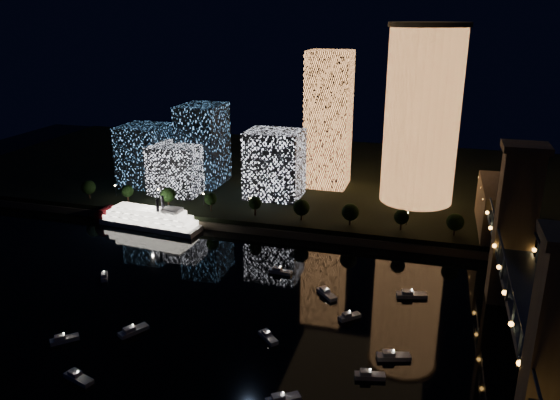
{
  "coord_description": "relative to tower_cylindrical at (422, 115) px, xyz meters",
  "views": [
    {
      "loc": [
        39.26,
        -115.75,
        84.77
      ],
      "look_at": [
        -9.68,
        55.0,
        24.47
      ],
      "focal_mm": 35.0,
      "sensor_mm": 36.0,
      "label": 1
    }
  ],
  "objects": [
    {
      "name": "tower_rectangular",
      "position": [
        -43.46,
        12.5,
        -6.45
      ],
      "size": [
        20.28,
        20.28,
        64.52
      ],
      "primitive_type": "cube",
      "color": "#FF9B51",
      "rests_on": "far_bank"
    },
    {
      "name": "tower_cylindrical",
      "position": [
        0.0,
        0.0,
        0.0
      ],
      "size": [
        34.0,
        34.0,
        77.18
      ],
      "color": "#FF9B51",
      "rests_on": "far_bank"
    },
    {
      "name": "street_lamps",
      "position": [
        -67.61,
        -33.28,
        -34.69
      ],
      "size": [
        132.7,
        0.7,
        5.65
      ],
      "color": "black",
      "rests_on": "far_bank"
    },
    {
      "name": "esplanade_trees",
      "position": [
        -58.98,
        -39.28,
        -33.24
      ],
      "size": [
        166.66,
        7.0,
        9.0
      ],
      "color": "black",
      "rests_on": "far_bank"
    },
    {
      "name": "ground",
      "position": [
        -33.61,
        -127.28,
        -43.71
      ],
      "size": [
        520.0,
        520.0,
        0.0
      ],
      "primitive_type": "plane",
      "color": "black",
      "rests_on": "ground"
    },
    {
      "name": "far_bank",
      "position": [
        -33.61,
        32.72,
        -41.21
      ],
      "size": [
        420.0,
        160.0,
        5.0
      ],
      "primitive_type": "cube",
      "color": "black",
      "rests_on": "ground"
    },
    {
      "name": "motorboats",
      "position": [
        -35.63,
        -113.98,
        -42.9
      ],
      "size": [
        108.68,
        73.81,
        2.78
      ],
      "color": "silver",
      "rests_on": "ground"
    },
    {
      "name": "riverboat",
      "position": [
        -107.88,
        -52.31,
        -40.0
      ],
      "size": [
        48.73,
        14.42,
        14.47
      ],
      "color": "silver",
      "rests_on": "ground"
    },
    {
      "name": "midrise_blocks",
      "position": [
        -99.85,
        -9.47,
        -22.89
      ],
      "size": [
        89.41,
        40.6,
        39.05
      ],
      "color": "white",
      "rests_on": "far_bank"
    },
    {
      "name": "truss_bridge",
      "position": [
        31.39,
        -123.56,
        -27.47
      ],
      "size": [
        13.0,
        266.0,
        50.0
      ],
      "color": "navy",
      "rests_on": "ground"
    },
    {
      "name": "seawall",
      "position": [
        -33.61,
        -45.28,
        -42.21
      ],
      "size": [
        420.0,
        6.0,
        3.0
      ],
      "primitive_type": "cube",
      "color": "#6B5E4C",
      "rests_on": "ground"
    }
  ]
}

